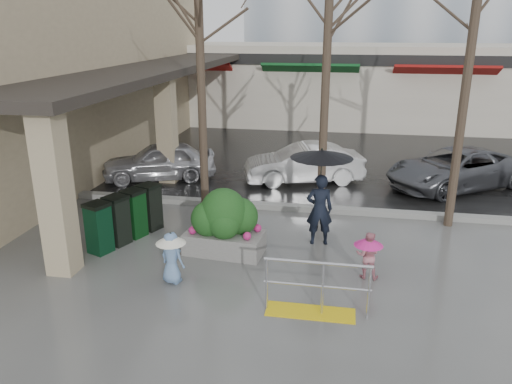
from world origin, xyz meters
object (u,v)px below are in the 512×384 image
(tree_west, at_px, (199,18))
(woman, at_px, (321,184))
(child_blue, at_px, (171,253))
(planter, at_px, (225,223))
(handrail, at_px, (314,295))
(car_b, at_px, (304,164))
(car_c, at_px, (456,168))
(child_pink, at_px, (368,252))
(tree_midwest, at_px, (329,11))
(car_a, at_px, (159,161))
(tree_mideast, at_px, (474,28))
(news_boxes, at_px, (126,217))

(tree_west, bearing_deg, woman, -27.96)
(child_blue, relative_size, planter, 0.59)
(handrail, bearing_deg, child_blue, 167.23)
(car_b, relative_size, car_c, 0.84)
(child_pink, xyz_separation_m, planter, (-3.13, 0.64, 0.15))
(tree_midwest, distance_m, car_a, 7.61)
(tree_mideast, height_order, news_boxes, tree_mideast)
(news_boxes, distance_m, car_c, 10.26)
(tree_midwest, xyz_separation_m, child_blue, (-2.71, -4.15, -4.59))
(planter, bearing_deg, child_blue, -114.80)
(tree_west, bearing_deg, child_pink, -36.93)
(car_c, bearing_deg, planter, -79.00)
(tree_mideast, xyz_separation_m, woman, (-3.25, -1.73, -3.39))
(car_a, distance_m, car_c, 9.57)
(tree_mideast, distance_m, car_a, 10.08)
(handrail, height_order, child_blue, child_blue)
(child_pink, distance_m, news_boxes, 5.70)
(tree_mideast, distance_m, car_c, 5.45)
(news_boxes, bearing_deg, car_c, 55.71)
(woman, xyz_separation_m, planter, (-2.06, -0.89, -0.74))
(woman, height_order, planter, woman)
(handrail, bearing_deg, tree_midwest, 91.91)
(tree_midwest, distance_m, car_c, 6.99)
(handrail, height_order, tree_mideast, tree_mideast)
(handrail, height_order, tree_midwest, tree_midwest)
(tree_west, xyz_separation_m, child_blue, (0.49, -4.15, -4.44))
(tree_mideast, distance_m, planter, 7.21)
(tree_mideast, bearing_deg, child_pink, -123.69)
(tree_midwest, xyz_separation_m, car_b, (-0.72, 3.08, -4.60))
(handrail, height_order, car_c, car_c)
(car_c, bearing_deg, child_pink, -57.42)
(planter, distance_m, car_a, 6.24)
(handrail, relative_size, car_c, 0.42)
(handrail, bearing_deg, tree_west, 124.99)
(tree_mideast, relative_size, woman, 2.81)
(car_a, bearing_deg, car_c, 74.34)
(tree_west, bearing_deg, tree_mideast, 0.00)
(tree_west, distance_m, child_pink, 7.05)
(handrail, bearing_deg, child_pink, 57.89)
(child_blue, bearing_deg, news_boxes, -25.23)
(child_blue, relative_size, car_c, 0.24)
(tree_midwest, xyz_separation_m, child_pink, (1.13, -3.25, -4.66))
(child_blue, xyz_separation_m, car_c, (6.76, 7.50, -0.01))
(handrail, height_order, tree_west, tree_west)
(handrail, xyz_separation_m, car_c, (3.89, 8.15, 0.25))
(tree_mideast, height_order, car_c, tree_mideast)
(tree_west, bearing_deg, handrail, -55.01)
(news_boxes, bearing_deg, tree_west, 83.06)
(car_a, bearing_deg, handrail, 17.11)
(car_b, bearing_deg, tree_mideast, 35.86)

